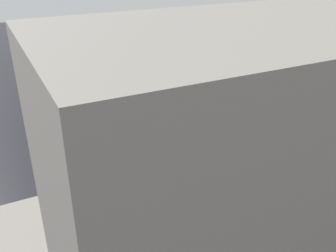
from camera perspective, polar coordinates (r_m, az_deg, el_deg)
The scene contains 8 objects.
ground_plane at distance 17.33m, azimuth 4.85°, elevation 0.79°, with size 60.00×60.00×0.00m, color black.
kerb_strip at distance 14.35m, azimuth 13.60°, elevation -5.53°, with size 24.00×3.20×0.04m, color gray.
moving_hatchback at distance 16.17m, azimuth 1.80°, elevation 2.95°, with size 4.13×2.31×2.06m.
fire_hydrant at distance 14.13m, azimuth -0.48°, elevation -3.47°, with size 0.42×0.31×0.80m.
pedestrian at distance 13.15m, azimuth -4.08°, elevation -3.18°, with size 0.35×0.54×1.62m.
metal_railing at distance 13.63m, azimuth 21.67°, elevation -5.07°, with size 11.38×0.04×1.05m.
sign_post at distance 12.12m, azimuth 0.14°, elevation -2.45°, with size 0.07×0.44×2.40m.
puddle_patch at distance 16.65m, azimuth 2.13°, elevation -0.22°, with size 4.36×4.36×0.01m, color black.
Camera 1 is at (8.35, 13.29, 7.34)m, focal length 40.00 mm.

